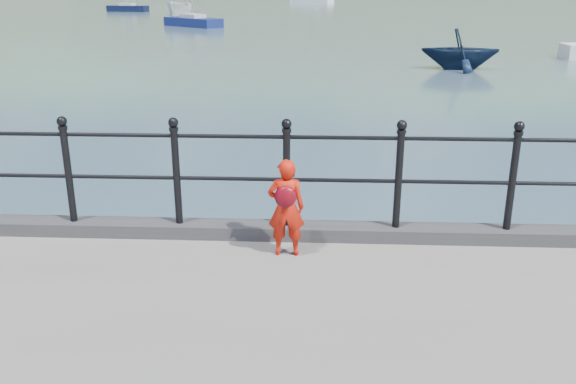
# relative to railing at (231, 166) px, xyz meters

# --- Properties ---
(ground) EXTENTS (600.00, 600.00, 0.00)m
(ground) POSITION_rel_railing_xyz_m (-0.00, 0.15, -1.82)
(ground) COLOR #2D4251
(ground) RESTS_ON ground
(kerb) EXTENTS (60.00, 0.30, 0.15)m
(kerb) POSITION_rel_railing_xyz_m (-0.00, -0.00, -0.75)
(kerb) COLOR #28282B
(kerb) RESTS_ON quay
(railing) EXTENTS (18.11, 0.11, 1.20)m
(railing) POSITION_rel_railing_xyz_m (0.00, 0.00, 0.00)
(railing) COLOR black
(railing) RESTS_ON kerb
(far_shore) EXTENTS (830.00, 200.00, 156.00)m
(far_shore) POSITION_rel_railing_xyz_m (38.34, 239.56, -24.39)
(far_shore) COLOR #333A21
(far_shore) RESTS_ON ground
(child) EXTENTS (0.39, 0.32, 1.03)m
(child) POSITION_rel_railing_xyz_m (0.62, -0.45, -0.30)
(child) COLOR red
(child) RESTS_ON quay
(launch_white) EXTENTS (2.27, 5.04, 1.89)m
(launch_white) POSITION_rel_railing_xyz_m (-11.75, 50.49, -0.88)
(launch_white) COLOR silver
(launch_white) RESTS_ON ground
(launch_navy) EXTENTS (3.46, 3.05, 1.72)m
(launch_navy) POSITION_rel_railing_xyz_m (7.02, 20.88, -0.96)
(launch_navy) COLOR #0E1B33
(launch_navy) RESTS_ON ground
(sailboat_left) EXTENTS (5.14, 2.57, 7.17)m
(sailboat_left) POSITION_rel_railing_xyz_m (-22.04, 68.82, -1.48)
(sailboat_left) COLOR black
(sailboat_left) RESTS_ON ground
(sailboat_port) EXTENTS (5.43, 4.95, 8.16)m
(sailboat_port) POSITION_rel_railing_xyz_m (-9.47, 45.25, -1.48)
(sailboat_port) COLOR navy
(sailboat_port) RESTS_ON ground
(sailboat_deep) EXTENTS (6.98, 5.28, 10.09)m
(sailboat_deep) POSITION_rel_railing_xyz_m (-0.32, 93.96, -1.48)
(sailboat_deep) COLOR white
(sailboat_deep) RESTS_ON ground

